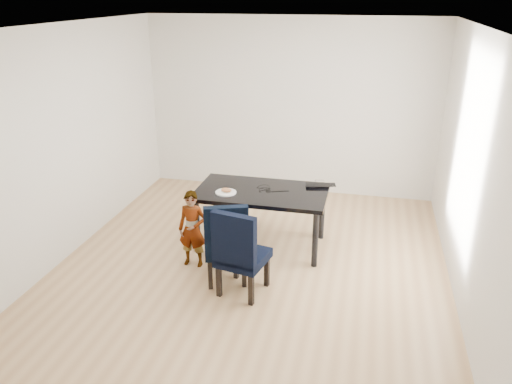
% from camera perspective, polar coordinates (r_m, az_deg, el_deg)
% --- Properties ---
extents(floor, '(4.50, 5.00, 0.01)m').
position_cam_1_polar(floor, '(6.00, -0.44, -8.30)').
color(floor, tan).
rests_on(floor, ground).
extents(ceiling, '(4.50, 5.00, 0.01)m').
position_cam_1_polar(ceiling, '(5.18, -0.53, 18.51)').
color(ceiling, white).
rests_on(ceiling, wall_back).
extents(wall_back, '(4.50, 0.01, 2.70)m').
position_cam_1_polar(wall_back, '(7.81, 3.89, 9.63)').
color(wall_back, silver).
rests_on(wall_back, ground).
extents(wall_front, '(4.50, 0.01, 2.70)m').
position_cam_1_polar(wall_front, '(3.27, -10.97, -9.29)').
color(wall_front, silver).
rests_on(wall_front, ground).
extents(wall_left, '(0.01, 5.00, 2.70)m').
position_cam_1_polar(wall_left, '(6.34, -20.81, 5.27)').
color(wall_left, white).
rests_on(wall_left, ground).
extents(wall_right, '(0.01, 5.00, 2.70)m').
position_cam_1_polar(wall_right, '(5.40, 23.48, 2.10)').
color(wall_right, white).
rests_on(wall_right, ground).
extents(dining_table, '(1.60, 0.90, 0.75)m').
position_cam_1_polar(dining_table, '(6.25, 0.62, -3.03)').
color(dining_table, black).
rests_on(dining_table, floor).
extents(chair_left, '(0.60, 0.61, 0.97)m').
position_cam_1_polar(chair_left, '(5.51, -3.50, -5.48)').
color(chair_left, black).
rests_on(chair_left, floor).
extents(chair_right, '(0.57, 0.58, 0.99)m').
position_cam_1_polar(chair_right, '(5.27, -1.49, -6.66)').
color(chair_right, black).
rests_on(chair_right, floor).
extents(child, '(0.34, 0.22, 0.93)m').
position_cam_1_polar(child, '(5.83, -7.28, -4.23)').
color(child, '#FF3615').
rests_on(child, floor).
extents(plate, '(0.31, 0.31, 0.01)m').
position_cam_1_polar(plate, '(6.04, -3.47, -0.05)').
color(plate, white).
rests_on(plate, dining_table).
extents(sandwich, '(0.13, 0.06, 0.05)m').
position_cam_1_polar(sandwich, '(6.02, -3.43, 0.23)').
color(sandwich, '#AE693E').
rests_on(sandwich, plate).
extents(laptop, '(0.41, 0.31, 0.03)m').
position_cam_1_polar(laptop, '(6.32, 7.36, 0.91)').
color(laptop, black).
rests_on(laptop, dining_table).
extents(cable_tangle, '(0.15, 0.15, 0.01)m').
position_cam_1_polar(cable_tangle, '(6.09, 1.00, 0.15)').
color(cable_tangle, black).
rests_on(cable_tangle, dining_table).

